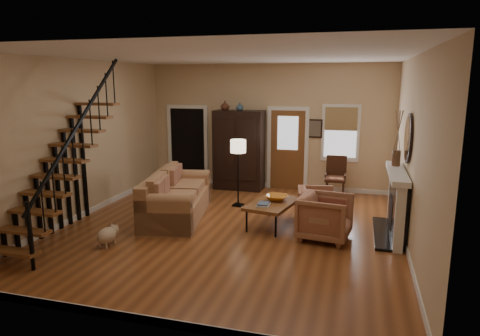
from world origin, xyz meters
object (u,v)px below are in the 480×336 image
(sofa, at_px, (177,196))
(armchair_left, at_px, (325,217))
(armoire, at_px, (239,150))
(coffee_table, at_px, (272,214))
(armchair_right, at_px, (317,205))
(side_chair, at_px, (335,177))
(floor_lamp, at_px, (238,173))

(sofa, relative_size, armchair_left, 2.69)
(armoire, xyz_separation_m, coffee_table, (1.47, -2.75, -0.80))
(coffee_table, bearing_deg, armchair_right, 34.57)
(coffee_table, bearing_deg, side_chair, 67.11)
(coffee_table, relative_size, side_chair, 1.27)
(armchair_right, distance_m, floor_lamp, 2.00)
(armoire, height_order, armchair_left, armoire)
(floor_lamp, bearing_deg, armoire, 105.15)
(armoire, distance_m, floor_lamp, 1.67)
(side_chair, bearing_deg, armoire, 175.52)
(floor_lamp, relative_size, side_chair, 1.52)
(armoire, height_order, floor_lamp, armoire)
(armoire, height_order, sofa, armoire)
(sofa, bearing_deg, armchair_right, -0.36)
(armchair_left, height_order, floor_lamp, floor_lamp)
(coffee_table, distance_m, side_chair, 2.78)
(sofa, distance_m, floor_lamp, 1.57)
(sofa, bearing_deg, floor_lamp, 37.19)
(floor_lamp, bearing_deg, coffee_table, -48.05)
(armoire, height_order, armchair_right, armoire)
(armchair_right, relative_size, floor_lamp, 0.49)
(coffee_table, xyz_separation_m, floor_lamp, (-1.04, 1.16, 0.53))
(coffee_table, bearing_deg, armoire, 118.21)
(sofa, bearing_deg, side_chair, 27.74)
(coffee_table, bearing_deg, sofa, 179.70)
(armchair_right, distance_m, side_chair, 2.01)
(sofa, distance_m, side_chair, 4.04)
(sofa, xyz_separation_m, side_chair, (3.14, 2.54, 0.05))
(armchair_right, height_order, side_chair, side_chair)
(armchair_left, bearing_deg, floor_lamp, 60.53)
(side_chair, bearing_deg, armchair_right, -97.52)
(armoire, relative_size, armchair_left, 2.30)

